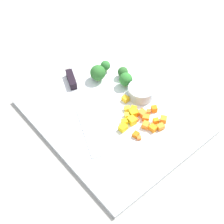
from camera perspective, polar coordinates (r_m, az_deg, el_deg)
name	(u,v)px	position (r m, az deg, el deg)	size (l,w,h in m)	color
ground_plane	(112,117)	(0.88, 0.00, -0.92)	(4.00, 4.00, 0.00)	gray
cutting_board	(112,116)	(0.87, 0.00, -0.68)	(0.43, 0.35, 0.01)	white
prep_bowl	(141,92)	(0.91, 5.00, 3.44)	(0.07, 0.07, 0.03)	#B3BEC4
chef_knife	(76,94)	(0.91, -6.11, 3.01)	(0.28, 0.14, 0.02)	silver
carrot_dice_0	(137,134)	(0.83, 4.20, -3.78)	(0.01, 0.02, 0.01)	orange
carrot_dice_1	(142,113)	(0.87, 5.15, -0.20)	(0.02, 0.02, 0.02)	orange
carrot_dice_2	(163,119)	(0.86, 8.75, -1.24)	(0.02, 0.02, 0.01)	orange
carrot_dice_3	(136,113)	(0.87, 4.05, -0.19)	(0.01, 0.01, 0.01)	orange
carrot_dice_4	(153,128)	(0.84, 6.97, -2.74)	(0.02, 0.02, 0.01)	orange
carrot_dice_5	(148,112)	(0.87, 6.23, 0.05)	(0.01, 0.01, 0.01)	orange
carrot_dice_6	(154,109)	(0.88, 7.20, 0.53)	(0.01, 0.01, 0.01)	orange
carrot_dice_7	(146,125)	(0.84, 5.75, -2.23)	(0.02, 0.02, 0.01)	orange
carrot_dice_8	(136,120)	(0.85, 4.04, -1.41)	(0.01, 0.01, 0.01)	orange
carrot_dice_9	(156,121)	(0.86, 7.47, -1.51)	(0.01, 0.01, 0.01)	orange
carrot_dice_10	(140,137)	(0.82, 4.84, -4.23)	(0.01, 0.01, 0.01)	orange
carrot_dice_11	(161,127)	(0.85, 8.26, -2.52)	(0.01, 0.02, 0.01)	orange
carrot_dice_12	(146,118)	(0.86, 5.79, -1.00)	(0.02, 0.02, 0.01)	orange
pepper_dice_0	(133,113)	(0.86, 3.62, -0.18)	(0.02, 0.02, 0.02)	yellow
pepper_dice_1	(125,122)	(0.85, 2.15, -1.69)	(0.01, 0.02, 0.01)	yellow
pepper_dice_2	(127,109)	(0.88, 2.59, 0.55)	(0.01, 0.01, 0.01)	yellow
pepper_dice_3	(127,115)	(0.86, 2.56, -0.58)	(0.01, 0.01, 0.01)	yellow
pepper_dice_4	(132,121)	(0.85, 3.43, -1.46)	(0.02, 0.02, 0.02)	yellow
pepper_dice_5	(123,128)	(0.83, 1.88, -2.70)	(0.02, 0.02, 0.01)	yellow
pepper_dice_6	(125,99)	(0.90, 2.30, 2.25)	(0.02, 0.01, 0.01)	yellow
pepper_dice_7	(134,109)	(0.87, 3.70, 0.49)	(0.02, 0.01, 0.01)	yellow
broccoli_floret_0	(126,79)	(0.92, 2.36, 5.56)	(0.04, 0.04, 0.04)	#93B669
broccoli_floret_1	(105,66)	(0.97, -1.13, 7.89)	(0.03, 0.03, 0.04)	#94B46C
broccoli_floret_2	(98,73)	(0.94, -2.43, 6.68)	(0.04, 0.04, 0.05)	#90BD6D
broccoli_floret_3	(123,72)	(0.95, 1.86, 6.80)	(0.03, 0.03, 0.03)	#8CB756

